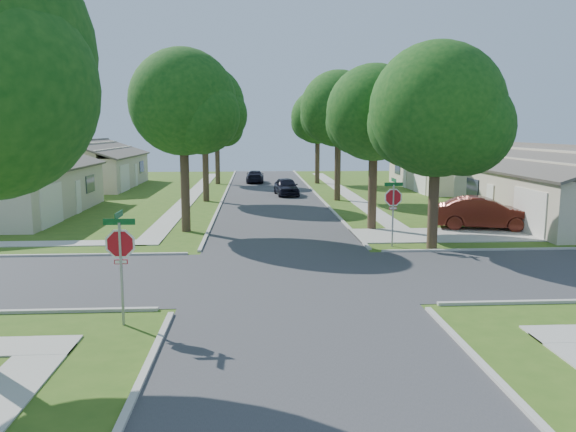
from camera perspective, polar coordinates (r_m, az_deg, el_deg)
The scene contains 21 objects.
ground at distance 19.64m, azimuth 0.37°, elevation -6.08°, with size 100.00×100.00×0.00m, color #355717.
road_ns at distance 19.64m, azimuth 0.37°, elevation -6.07°, with size 7.00×100.00×0.02m, color #333335.
sidewalk_ne at distance 45.82m, azimuth 5.83°, elevation 2.42°, with size 1.20×40.00×0.04m, color #9E9B91.
sidewalk_nw at distance 45.48m, azimuth -9.53°, elevation 2.29°, with size 1.20×40.00×0.04m, color #9E9B91.
driveway at distance 28.06m, azimuth 15.69°, elevation -1.86°, with size 8.80×3.60×0.05m, color #9E9B91.
stop_sign_sw at distance 14.95m, azimuth -16.67°, elevation -3.18°, with size 1.05×0.80×2.98m.
stop_sign_ne at distance 24.57m, azimuth 10.64°, elevation 1.59°, with size 1.05×0.80×2.98m.
tree_e_near at distance 28.60m, azimuth 8.84°, elevation 9.87°, with size 4.97×4.80×8.28m.
tree_e_mid at distance 40.42m, azimuth 5.22°, elevation 10.44°, with size 5.59×5.40×9.21m.
tree_e_far at distance 53.30m, azimuth 3.09°, elevation 9.74°, with size 5.17×5.00×8.72m.
tree_w_near at distance 28.17m, azimuth -10.52°, elevation 10.81°, with size 5.38×5.20×8.97m.
tree_w_mid at distance 40.12m, azimuth -8.41°, elevation 10.73°, with size 5.80×5.60×9.56m.
tree_w_far at distance 53.06m, azimuth -7.19°, elevation 9.18°, with size 4.76×4.60×8.04m.
tree_ne_corner at distance 24.38m, azimuth 15.01°, elevation 9.78°, with size 5.80×5.60×8.66m.
house_ne_near at distance 34.73m, azimuth 26.39°, elevation 2.03°, with size 8.42×13.60×4.23m.
house_ne_far at distance 51.07m, azimuth 16.37°, elevation 4.44°, with size 8.42×13.60×4.23m.
house_nw_near at distance 37.16m, azimuth -26.79°, elevation 2.38°, with size 8.42×13.60×4.23m.
house_nw_far at distance 53.14m, azimuth -19.58°, elevation 4.44°, with size 8.42×13.60×4.23m.
car_driveway at distance 30.30m, azimuth 19.28°, elevation 0.27°, with size 1.74×4.98×1.64m, color #511910.
car_curb_east at distance 43.51m, azimuth -0.18°, elevation 3.01°, with size 1.62×4.04×1.37m, color black.
car_curb_west at distance 54.15m, azimuth -3.37°, elevation 4.02°, with size 1.66×4.09×1.19m, color black.
Camera 1 is at (-1.27, -18.94, 5.02)m, focal length 35.00 mm.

